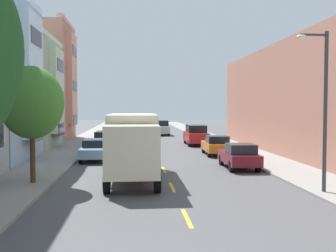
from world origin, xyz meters
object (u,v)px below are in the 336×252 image
Objects in this scene: parked_wagon_champagne at (105,139)px; parked_hatchback_burgundy at (239,156)px; parked_sedan_sky at (95,149)px; street_lamp at (322,99)px; moving_silver_sedan at (161,128)px; delivery_box_truck at (132,142)px; parked_sedan_white at (115,129)px; street_tree_second at (32,103)px; parked_hatchback_orange at (216,145)px; parked_suv_red at (196,135)px.

parked_wagon_champagne is 15.10m from parked_hatchback_burgundy.
parked_wagon_champagne is (0.06, 7.77, 0.05)m from parked_sedan_sky.
street_lamp reaches higher than parked_wagon_champagne.
delivery_box_truck is at bearing -96.53° from moving_silver_sedan.
street_tree_second is at bearing -93.54° from parked_sedan_white.
street_lamp reaches higher than parked_sedan_white.
parked_sedan_white is 0.95× the size of moving_silver_sedan.
parked_sedan_sky and parked_sedan_white have the same top height.
moving_silver_sedan is (6.10, 16.37, 0.18)m from parked_wagon_champagne.
parked_wagon_champagne is 1.17× the size of parked_hatchback_orange.
street_tree_second is at bearing -159.44° from parked_hatchback_burgundy.
parked_hatchback_orange is (6.29, 9.42, -1.12)m from delivery_box_truck.
parked_sedan_white is at bearing 89.77° from parked_sedan_sky.
delivery_box_truck is 1.72× the size of parked_wagon_champagne.
moving_silver_sedan is (6.06, -1.96, 0.24)m from parked_sedan_white.
street_tree_second is 1.34× the size of parked_hatchback_burgundy.
street_lamp is at bearing -62.22° from parked_wagon_champagne.
parked_suv_red reaches higher than parked_sedan_white.
street_lamp is at bearing -14.05° from street_tree_second.
parked_sedan_white is at bearing 110.04° from parked_hatchback_orange.
street_lamp reaches higher than moving_silver_sedan.
parked_wagon_champagne is (-10.25, 19.45, -3.16)m from street_lamp.
street_tree_second is 1.12× the size of parked_suv_red.
street_lamp is 0.81× the size of delivery_box_truck.
parked_sedan_sky is 26.10m from parked_sedan_white.
street_lamp is at bearing -83.40° from moving_silver_sedan.
street_tree_second is 1.33× the size of parked_hatchback_orange.
parked_hatchback_orange is at bearing 56.24° from delivery_box_truck.
street_lamp is 36.19m from moving_silver_sedan.
parked_sedan_sky is 9.11m from parked_hatchback_orange.
parked_suv_red is 14.85m from parked_hatchback_burgundy.
parked_hatchback_burgundy reaches higher than parked_sedan_white.
parked_hatchback_burgundy is (6.27, 2.79, -1.12)m from delivery_box_truck.
street_lamp is 22.21m from parked_wagon_champagne.
parked_wagon_champagne is at bearing 82.70° from street_tree_second.
street_lamp is 39.27m from parked_sedan_white.
parked_sedan_sky is 1.12× the size of parked_hatchback_burgundy.
parked_hatchback_orange is at bearing -88.19° from parked_suv_red.
moving_silver_sedan is at bearing 100.00° from parked_suv_red.
street_lamp reaches higher than parked_hatchback_orange.
moving_silver_sedan reaches higher than parked_hatchback_orange.
delivery_box_truck is 15.32m from parked_wagon_champagne.
street_lamp reaches higher than street_tree_second.
delivery_box_truck is at bearing -108.90° from parked_suv_red.
parked_suv_red is 8.22m from parked_hatchback_orange.
parked_sedan_sky is at bearing -166.56° from parked_hatchback_orange.
street_tree_second is 9.35m from parked_sedan_sky.
moving_silver_sedan is (-2.44, 13.82, 0.00)m from parked_suv_red.
moving_silver_sedan is (-4.14, 35.83, -2.97)m from street_lamp.
delivery_box_truck reaches higher than parked_suv_red.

